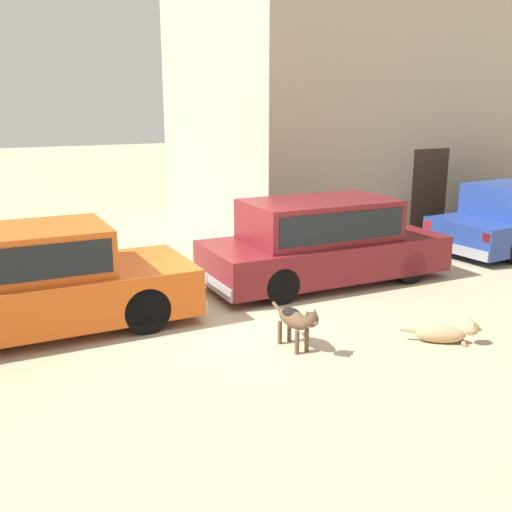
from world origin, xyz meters
TOP-DOWN VIEW (x-y plane):
  - ground_plane at (0.00, 0.00)m, footprint 80.00×80.00m
  - parked_sedan_nearest at (-2.72, 1.01)m, footprint 4.44×1.89m
  - parked_sedan_second at (2.12, 1.12)m, footprint 4.59×1.96m
  - apartment_block at (8.57, 6.34)m, footprint 12.79×6.33m
  - stray_dog_spotted at (0.09, -1.30)m, footprint 0.25×1.02m
  - stray_dog_tan at (1.99, -2.08)m, footprint 0.93×0.71m

SIDE VIEW (x-z plane):
  - ground_plane at x=0.00m, z-range 0.00..0.00m
  - stray_dog_tan at x=1.99m, z-range -0.04..0.32m
  - stray_dog_spotted at x=0.09m, z-range 0.09..0.74m
  - parked_sedan_nearest at x=-2.72m, z-range -0.01..1.48m
  - parked_sedan_second at x=2.12m, z-range 0.03..1.53m
  - apartment_block at x=8.57m, z-range 0.00..8.73m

